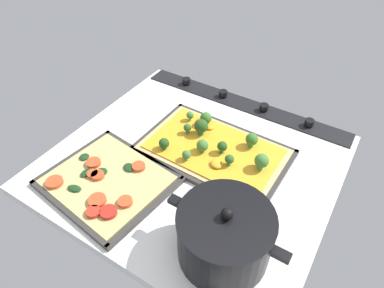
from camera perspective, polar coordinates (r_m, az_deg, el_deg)
ground_plane at (r=94.26cm, az=0.32°, el=-3.38°), size 73.92×68.63×3.00cm
stove_control_panel at (r=114.05cm, az=8.54°, el=6.87°), size 70.96×7.00×2.60cm
baking_tray_front at (r=95.20cm, az=3.61°, el=-1.33°), size 41.13×26.60×1.30cm
broccoli_pizza at (r=94.42cm, az=3.70°, el=-0.51°), size 38.67×24.15×6.24cm
baking_tray_back at (r=90.01cm, az=-14.01°, el=-6.18°), size 32.58×29.47×1.30cm
veggie_pizza_back at (r=89.25cm, az=-14.36°, el=-6.07°), size 29.91×26.79×1.90cm
cooking_pot at (r=71.22cm, az=5.50°, el=-15.11°), size 26.50×19.69×14.85cm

